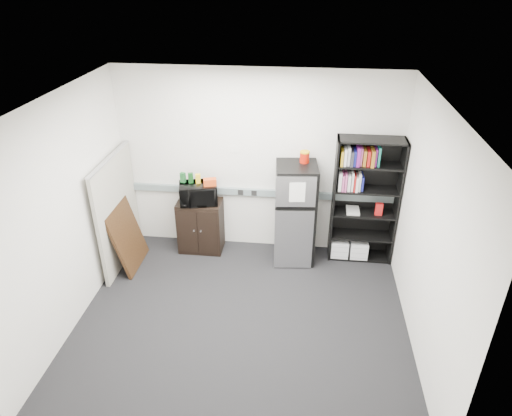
# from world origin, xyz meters

# --- Properties ---
(floor) EXTENTS (4.00, 4.00, 0.00)m
(floor) POSITION_xyz_m (0.00, 0.00, 0.00)
(floor) COLOR black
(floor) RESTS_ON ground
(wall_back) EXTENTS (4.00, 0.02, 2.70)m
(wall_back) POSITION_xyz_m (0.00, 1.75, 1.35)
(wall_back) COLOR white
(wall_back) RESTS_ON floor
(wall_right) EXTENTS (0.02, 3.50, 2.70)m
(wall_right) POSITION_xyz_m (2.00, 0.00, 1.35)
(wall_right) COLOR white
(wall_right) RESTS_ON floor
(wall_left) EXTENTS (0.02, 3.50, 2.70)m
(wall_left) POSITION_xyz_m (-2.00, 0.00, 1.35)
(wall_left) COLOR white
(wall_left) RESTS_ON floor
(ceiling) EXTENTS (4.00, 3.50, 0.02)m
(ceiling) POSITION_xyz_m (0.00, 0.00, 2.70)
(ceiling) COLOR white
(ceiling) RESTS_ON wall_back
(electrical_raceway) EXTENTS (3.92, 0.05, 0.10)m
(electrical_raceway) POSITION_xyz_m (0.00, 1.72, 0.90)
(electrical_raceway) COLOR slate
(electrical_raceway) RESTS_ON wall_back
(wall_note) EXTENTS (0.14, 0.00, 0.10)m
(wall_note) POSITION_xyz_m (-0.35, 1.74, 1.55)
(wall_note) COLOR white
(wall_note) RESTS_ON wall_back
(bookshelf) EXTENTS (0.90, 0.34, 1.85)m
(bookshelf) POSITION_xyz_m (1.51, 1.57, 0.97)
(bookshelf) COLOR black
(bookshelf) RESTS_ON floor
(cubicle_partition) EXTENTS (0.06, 1.30, 1.62)m
(cubicle_partition) POSITION_xyz_m (-1.90, 1.08, 0.81)
(cubicle_partition) COLOR #9C988B
(cubicle_partition) RESTS_ON floor
(cabinet) EXTENTS (0.65, 0.43, 0.81)m
(cabinet) POSITION_xyz_m (-0.83, 1.50, 0.40)
(cabinet) COLOR black
(cabinet) RESTS_ON floor
(microwave) EXTENTS (0.60, 0.48, 0.30)m
(microwave) POSITION_xyz_m (-0.83, 1.48, 0.95)
(microwave) COLOR black
(microwave) RESTS_ON cabinet
(snack_box_a) EXTENTS (0.08, 0.07, 0.15)m
(snack_box_a) POSITION_xyz_m (-1.05, 1.52, 1.18)
(snack_box_a) COLOR #175324
(snack_box_a) RESTS_ON microwave
(snack_box_b) EXTENTS (0.08, 0.07, 0.15)m
(snack_box_b) POSITION_xyz_m (-0.94, 1.52, 1.18)
(snack_box_b) COLOR #0C3811
(snack_box_b) RESTS_ON microwave
(snack_box_c) EXTENTS (0.08, 0.07, 0.14)m
(snack_box_c) POSITION_xyz_m (-0.83, 1.52, 1.17)
(snack_box_c) COLOR yellow
(snack_box_c) RESTS_ON microwave
(snack_bag) EXTENTS (0.20, 0.15, 0.10)m
(snack_bag) POSITION_xyz_m (-0.65, 1.47, 1.15)
(snack_bag) COLOR #D04414
(snack_bag) RESTS_ON microwave
(refrigerator) EXTENTS (0.61, 0.63, 1.48)m
(refrigerator) POSITION_xyz_m (0.57, 1.42, 0.74)
(refrigerator) COLOR black
(refrigerator) RESTS_ON floor
(coffee_can) EXTENTS (0.13, 0.13, 0.18)m
(coffee_can) POSITION_xyz_m (0.66, 1.55, 1.57)
(coffee_can) COLOR #AF1708
(coffee_can) RESTS_ON refrigerator
(framed_poster) EXTENTS (0.29, 0.74, 0.94)m
(framed_poster) POSITION_xyz_m (-1.77, 0.98, 0.48)
(framed_poster) COLOR black
(framed_poster) RESTS_ON floor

